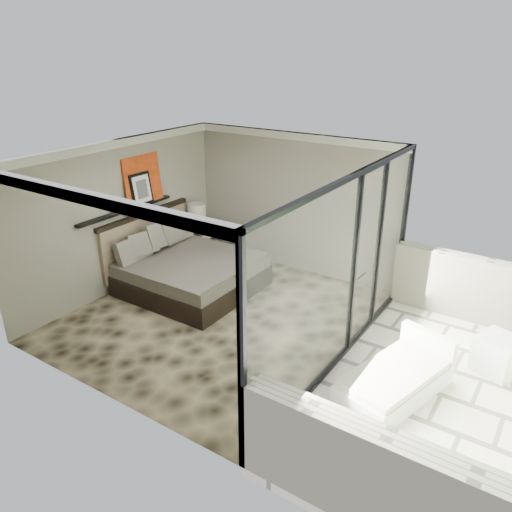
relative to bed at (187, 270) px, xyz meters
The scene contains 14 objects.
floor 1.34m from the bed, 24.92° to the right, with size 5.00×5.00×0.00m, color black.
ceiling 2.74m from the bed, 24.92° to the right, with size 4.50×5.00×0.02m, color silver.
back_wall 2.49m from the bed, 59.08° to the left, with size 4.50×0.02×2.80m, color gray.
left_wall 1.58m from the bed, 153.21° to the right, with size 0.02×5.00×2.80m, color gray.
glass_wall 3.61m from the bed, ahead, with size 0.08×5.00×2.80m, color white.
terrace_slab 4.97m from the bed, ahead, with size 3.00×5.00×0.12m, color beige.
picture_ledge 1.58m from the bed, 156.44° to the right, with size 0.12×2.20×0.05m, color black.
bed is the anchor object (origin of this frame).
nightstand 1.59m from the bed, 120.68° to the left, with size 0.51×0.51×0.51m, color black.
table_lamp 1.66m from the bed, 122.25° to the left, with size 0.38×0.38×0.69m.
abstract_canvas 1.90m from the bed, behind, with size 0.04×0.90×0.90m, color #AF320F.
framed_print 1.75m from the bed, behind, with size 0.03×0.50×0.60m, color black.
ottoman 5.42m from the bed, ahead, with size 0.54×0.54×0.54m, color silver.
lounger 4.45m from the bed, 10.50° to the right, with size 1.22×1.80×0.64m.
Camera 1 is at (4.69, -5.87, 4.31)m, focal length 35.00 mm.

